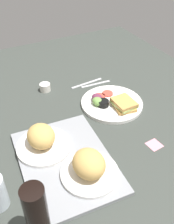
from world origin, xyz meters
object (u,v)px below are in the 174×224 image
at_px(bread_plate_far, 42,140).
at_px(espresso_cup, 45,87).
at_px(bread_plate_near, 89,167).
at_px(soda_bottle, 37,215).
at_px(serving_tray, 66,161).
at_px(plate_with_salad, 112,103).
at_px(fork, 96,84).
at_px(sticky_note, 154,145).
at_px(knife, 87,83).

bearing_deg(bread_plate_far, espresso_cup, -20.93).
distance_m(bread_plate_near, soda_bottle, 0.26).
height_order(serving_tray, plate_with_salad, plate_with_salad).
xyz_separation_m(fork, sticky_note, (-0.52, 0.01, -0.00)).
relative_size(fork, sticky_note, 3.04).
bearing_deg(serving_tray, knife, -35.22).
distance_m(bread_plate_far, sticky_note, 0.46).
xyz_separation_m(soda_bottle, sticky_note, (0.14, -0.54, -0.11)).
bearing_deg(plate_with_salad, espresso_cup, 41.59).
height_order(plate_with_salad, espresso_cup, plate_with_salad).
distance_m(bread_plate_near, bread_plate_far, 0.23).
bearing_deg(espresso_cup, plate_with_salad, -138.41).
xyz_separation_m(bread_plate_far, soda_bottle, (-0.33, 0.12, 0.06)).
bearing_deg(knife, plate_with_salad, 89.14).
distance_m(serving_tray, plate_with_salad, 0.42).
relative_size(soda_bottle, knife, 1.20).
relative_size(bread_plate_near, fork, 1.23).
relative_size(soda_bottle, espresso_cup, 4.06).
distance_m(serving_tray, bread_plate_near, 0.12).
bearing_deg(serving_tray, soda_bottle, 141.90).
relative_size(bread_plate_near, plate_with_salad, 0.69).
bearing_deg(knife, soda_bottle, 49.11).
xyz_separation_m(serving_tray, soda_bottle, (-0.22, 0.18, 0.11)).
xyz_separation_m(bread_plate_far, fork, (0.33, -0.42, -0.05)).
xyz_separation_m(plate_with_salad, soda_bottle, (-0.45, 0.52, 0.10)).
relative_size(bread_plate_near, espresso_cup, 3.73).
distance_m(espresso_cup, sticky_note, 0.64).
bearing_deg(bread_plate_near, espresso_cup, -5.01).
bearing_deg(plate_with_salad, knife, 3.86).
height_order(bread_plate_near, fork, bread_plate_near).
xyz_separation_m(soda_bottle, fork, (0.66, -0.55, -0.11)).
bearing_deg(fork, sticky_note, 92.79).
distance_m(bread_plate_far, fork, 0.54).
relative_size(serving_tray, bread_plate_far, 2.07).
xyz_separation_m(plate_with_salad, fork, (0.21, -0.02, -0.01)).
bearing_deg(knife, serving_tray, 50.07).
bearing_deg(bread_plate_near, soda_bottle, 119.08).
height_order(fork, sticky_note, fork).
relative_size(bread_plate_near, bread_plate_far, 0.96).
xyz_separation_m(bread_plate_near, fork, (0.54, -0.32, -0.06)).
relative_size(plate_with_salad, knife, 1.59).
xyz_separation_m(fork, knife, (0.03, 0.04, 0.00)).
bearing_deg(soda_bottle, sticky_note, -74.90).
height_order(plate_with_salad, knife, plate_with_salad).
distance_m(soda_bottle, espresso_cup, 0.79).
bearing_deg(soda_bottle, plate_with_salad, -48.91).
bearing_deg(serving_tray, sticky_note, -102.33).
bearing_deg(serving_tray, plate_with_salad, -56.28).
bearing_deg(bread_plate_near, plate_with_salad, -42.02).
distance_m(plate_with_salad, soda_bottle, 0.70).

